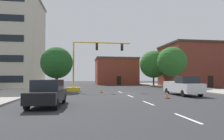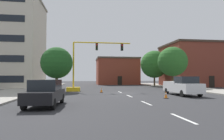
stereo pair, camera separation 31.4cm
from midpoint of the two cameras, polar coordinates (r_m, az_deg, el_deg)
name	(u,v)px [view 2 (the right image)]	position (r m, az deg, el deg)	size (l,w,h in m)	color
ground_plane	(124,94)	(23.23, 3.76, -6.81)	(160.00, 160.00, 0.00)	#2D2D30
sidewalk_left	(26,90)	(31.84, -23.22, -5.25)	(6.00, 56.00, 0.14)	#9E998E
sidewalk_right	(192,88)	(35.47, 22.16, -4.93)	(6.00, 56.00, 0.14)	#9E998E
lane_stripe_seg_0	(183,118)	(10.03, 20.57, -12.88)	(0.16, 2.40, 0.01)	silver
lane_stripe_seg_1	(146,103)	(15.04, 10.40, -9.33)	(0.16, 2.40, 0.01)	silver
lane_stripe_seg_2	(129,96)	(20.31, 5.48, -7.47)	(0.16, 2.40, 0.01)	silver
lane_stripe_seg_3	(120,92)	(25.67, 2.62, -6.36)	(0.16, 2.40, 0.01)	silver
building_tall_left	(2,43)	(42.30, -28.91, 6.82)	(14.17, 11.92, 16.54)	beige
building_brick_center	(117,71)	(53.83, 1.59, -0.37)	(11.03, 9.14, 7.08)	brown
building_row_right	(196,65)	(46.70, 23.15, 1.29)	(13.15, 10.90, 9.06)	brown
traffic_signal_gantry	(82,75)	(27.56, -8.39, -1.41)	(8.86, 1.20, 6.83)	yellow
tree_right_far	(154,64)	(44.08, 12.27, 1.62)	(5.93, 5.93, 7.71)	brown
tree_left_near	(57,63)	(27.52, -15.29, 1.99)	(4.22, 4.22, 5.96)	#4C3823
tree_right_mid	(172,62)	(35.67, 17.23, 2.33)	(5.05, 5.05, 7.15)	#4C3823
pickup_truck_white	(182,86)	(22.38, 19.93, -4.37)	(2.02, 5.40, 1.99)	white
sedan_black_near_left	(45,93)	(13.83, -17.96, -6.22)	(2.09, 4.59, 1.74)	black
traffic_cone_roadside_a	(166,95)	(18.63, 15.72, -6.92)	(0.36, 0.36, 0.65)	black
traffic_cone_roadside_b	(101,90)	(24.80, -2.72, -5.81)	(0.36, 0.36, 0.62)	black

